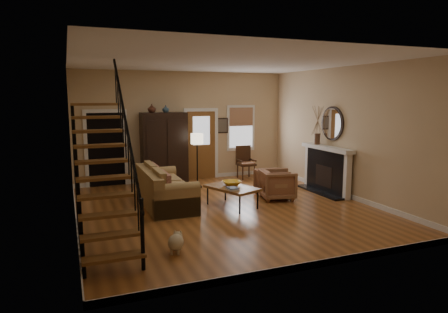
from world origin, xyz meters
name	(u,v)px	position (x,y,z in m)	size (l,w,h in m)	color
room	(187,137)	(-0.41, 1.76, 1.51)	(7.00, 7.33, 3.30)	#9B5A27
staircase	(102,153)	(-2.78, -1.30, 1.60)	(0.94, 2.80, 3.20)	brown
fireplace	(328,165)	(3.13, 0.50, 0.74)	(0.33, 1.95, 2.30)	black
armoire	(164,148)	(-0.70, 3.15, 1.05)	(1.30, 0.60, 2.10)	black
vase_a	(152,108)	(-1.05, 3.05, 2.22)	(0.24, 0.24, 0.25)	#4C2619
vase_b	(166,109)	(-0.65, 3.05, 2.21)	(0.20, 0.20, 0.21)	#334C60
sofa	(165,188)	(-1.24, 0.75, 0.43)	(1.00, 2.31, 0.86)	#9F7C48
coffee_table	(232,197)	(0.19, 0.10, 0.24)	(0.73, 1.24, 0.48)	brown
bowl	(232,183)	(0.24, 0.25, 0.53)	(0.43, 0.43, 0.10)	gold
books	(232,189)	(0.07, -0.20, 0.51)	(0.23, 0.31, 0.06)	beige
armchair_left	(277,185)	(1.51, 0.33, 0.37)	(0.79, 0.81, 0.74)	brown
armchair_right	(272,183)	(1.55, 0.70, 0.34)	(0.74, 0.76, 0.69)	brown
floor_lamp	(197,161)	(0.05, 2.33, 0.77)	(0.35, 0.35, 1.53)	black
side_chair	(246,163)	(1.85, 2.95, 0.51)	(0.54, 0.54, 1.02)	#3E2313
dog	(176,243)	(-1.75, -2.13, 0.16)	(0.26, 0.43, 0.32)	beige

